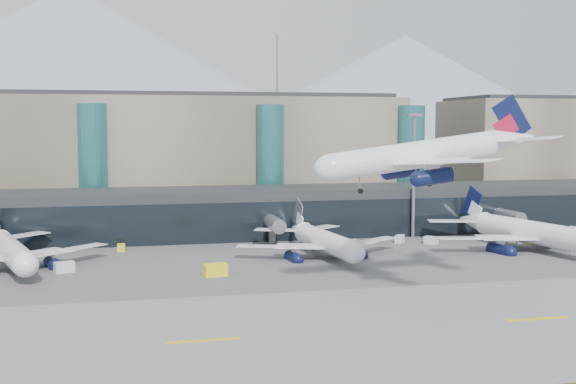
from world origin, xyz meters
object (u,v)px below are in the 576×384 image
(lightmast_mid, at_px, (414,168))
(veh_e, at_px, (534,239))
(hero_jet, at_px, (435,146))
(veh_d, at_px, (400,239))
(jet_parked_left, at_px, (8,242))
(veh_a, at_px, (64,267))
(jet_parked_mid, at_px, (320,233))
(jet_parked_right, at_px, (517,223))
(veh_h, at_px, (215,270))
(veh_b, at_px, (121,248))
(veh_g, at_px, (431,240))

(lightmast_mid, height_order, veh_e, lightmast_mid)
(lightmast_mid, distance_m, hero_jet, 53.64)
(veh_d, height_order, veh_e, veh_e)
(jet_parked_left, distance_m, veh_a, 11.53)
(lightmast_mid, relative_size, jet_parked_mid, 0.79)
(jet_parked_left, bearing_deg, jet_parked_right, -107.51)
(veh_d, distance_m, veh_h, 46.26)
(lightmast_mid, distance_m, veh_b, 60.69)
(veh_e, bearing_deg, veh_a, -156.27)
(veh_h, bearing_deg, jet_parked_mid, 22.55)
(lightmast_mid, xyz_separation_m, jet_parked_mid, (-24.34, -16.00, -10.47))
(jet_parked_right, height_order, veh_h, jet_parked_right)
(veh_e, bearing_deg, veh_d, -177.51)
(jet_parked_mid, xyz_separation_m, veh_b, (-34.66, 12.32, -3.30))
(veh_a, relative_size, veh_h, 0.84)
(hero_jet, distance_m, jet_parked_right, 49.61)
(jet_parked_mid, relative_size, veh_b, 14.23)
(veh_b, bearing_deg, jet_parked_mid, -108.89)
(veh_h, bearing_deg, veh_b, 107.16)
(veh_d, bearing_deg, veh_e, -68.69)
(veh_b, relative_size, veh_e, 0.68)
(veh_a, bearing_deg, lightmast_mid, -2.57)
(veh_b, height_order, veh_d, veh_d)
(veh_b, xyz_separation_m, veh_g, (59.25, -4.96, 0.08))
(jet_parked_right, distance_m, veh_d, 22.46)
(lightmast_mid, xyz_separation_m, hero_jet, (-17.84, -50.23, 5.96))
(veh_d, relative_size, veh_e, 0.79)
(hero_jet, distance_m, veh_g, 49.44)
(lightmast_mid, bearing_deg, veh_a, -162.17)
(hero_jet, relative_size, veh_g, 12.64)
(jet_parked_mid, relative_size, jet_parked_right, 0.85)
(hero_jet, distance_m, jet_parked_mid, 38.52)
(veh_h, bearing_deg, veh_d, 19.72)
(jet_parked_mid, height_order, veh_a, jet_parked_mid)
(lightmast_mid, distance_m, veh_e, 27.43)
(veh_e, xyz_separation_m, veh_g, (-19.93, 4.14, -0.20))
(veh_g, bearing_deg, veh_d, -157.02)
(veh_b, xyz_separation_m, veh_h, (14.29, -26.11, 0.32))
(veh_g, bearing_deg, lightmast_mid, 142.43)
(veh_b, bearing_deg, veh_a, 155.21)
(jet_parked_left, xyz_separation_m, jet_parked_mid, (52.50, -0.32, -0.20))
(jet_parked_left, bearing_deg, veh_b, -73.35)
(veh_a, distance_m, veh_e, 88.25)
(veh_a, bearing_deg, jet_parked_left, 126.30)
(jet_parked_left, height_order, veh_e, jet_parked_left)
(veh_a, xyz_separation_m, veh_b, (8.61, 18.07, -0.18))
(hero_jet, xyz_separation_m, jet_parked_right, (32.29, 34.20, -15.77))
(hero_jet, distance_m, jet_parked_left, 70.26)
(veh_a, height_order, veh_h, veh_h)
(hero_jet, relative_size, veh_d, 12.27)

